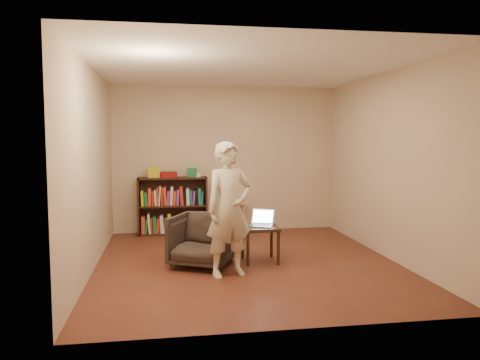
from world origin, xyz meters
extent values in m
plane|color=#4F2419|center=(0.00, 0.00, 0.00)|extent=(4.50, 4.50, 0.00)
plane|color=white|center=(0.00, 0.00, 2.60)|extent=(4.50, 4.50, 0.00)
plane|color=#BAAD8C|center=(0.00, 2.25, 1.30)|extent=(4.00, 0.00, 4.00)
plane|color=#BAAD8C|center=(-2.00, 0.00, 1.30)|extent=(0.00, 4.50, 4.50)
plane|color=#BAAD8C|center=(2.00, 0.00, 1.30)|extent=(0.00, 4.50, 4.50)
cube|color=black|center=(-1.54, 2.08, 0.50)|extent=(0.03, 0.30, 1.00)
cube|color=black|center=(-0.37, 2.08, 0.50)|extent=(0.03, 0.30, 1.00)
cube|color=black|center=(-0.96, 2.22, 0.50)|extent=(1.20, 0.02, 1.00)
cube|color=black|center=(-0.96, 2.08, 0.01)|extent=(1.20, 0.30, 0.03)
cube|color=black|center=(-0.96, 2.08, 0.50)|extent=(1.14, 0.30, 0.03)
cube|color=black|center=(-0.96, 2.08, 0.98)|extent=(1.20, 0.30, 0.03)
cube|color=gold|center=(-1.27, 2.11, 1.09)|extent=(0.23, 0.17, 0.18)
cube|color=maroon|center=(-1.04, 2.08, 1.05)|extent=(0.33, 0.27, 0.10)
cube|color=#1E733D|center=(-0.61, 2.09, 1.08)|extent=(0.17, 0.17, 0.16)
cube|color=silver|center=(-0.51, 2.07, 1.04)|extent=(0.10, 0.10, 0.07)
cube|color=tan|center=(0.12, 2.03, 0.54)|extent=(0.39, 0.39, 0.04)
cylinder|color=tan|center=(-0.03, 1.88, 0.26)|extent=(0.04, 0.04, 0.52)
cylinder|color=tan|center=(0.28, 1.88, 0.26)|extent=(0.04, 0.04, 0.52)
cylinder|color=tan|center=(-0.03, 2.18, 0.26)|extent=(0.04, 0.04, 0.52)
cylinder|color=tan|center=(0.28, 2.18, 0.26)|extent=(0.04, 0.04, 0.52)
imported|color=#2D241E|center=(-0.61, -0.07, 0.34)|extent=(0.99, 1.00, 0.69)
cube|color=black|center=(0.19, 0.03, 0.47)|extent=(0.48, 0.48, 0.04)
cylinder|color=black|center=(-0.02, -0.18, 0.22)|extent=(0.04, 0.04, 0.44)
cylinder|color=black|center=(0.40, -0.18, 0.22)|extent=(0.04, 0.04, 0.44)
cylinder|color=black|center=(-0.02, 0.24, 0.22)|extent=(0.04, 0.04, 0.44)
cylinder|color=black|center=(0.40, 0.24, 0.22)|extent=(0.04, 0.04, 0.44)
cube|color=#AEAEB3|center=(0.19, 0.03, 0.50)|extent=(0.37, 0.32, 0.02)
cube|color=black|center=(0.19, 0.03, 0.51)|extent=(0.29, 0.21, 0.00)
cube|color=#AEAEB3|center=(0.26, 0.17, 0.60)|extent=(0.33, 0.23, 0.19)
cube|color=#B6DEFF|center=(0.26, 0.17, 0.60)|extent=(0.28, 0.19, 0.16)
imported|color=beige|center=(-0.32, -0.55, 0.82)|extent=(0.70, 0.57, 1.64)
camera|label=1|loc=(-1.08, -6.12, 1.69)|focal=35.00mm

